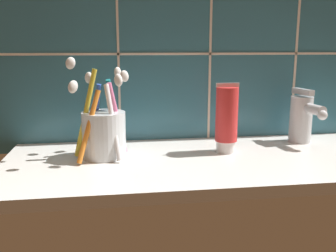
{
  "coord_description": "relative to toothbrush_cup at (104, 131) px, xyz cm",
  "views": [
    {
      "loc": [
        -18.97,
        -65.82,
        22.44
      ],
      "look_at": [
        -9.32,
        1.25,
        8.01
      ],
      "focal_mm": 40.0,
      "sensor_mm": 36.0,
      "label": 1
    }
  ],
  "objects": [
    {
      "name": "sink_counter",
      "position": [
        21.18,
        -3.16,
        -6.08
      ],
      "size": [
        79.71,
        31.45,
        2.0
      ],
      "primitive_type": "cube",
      "color": "silver",
      "rests_on": "ground"
    },
    {
      "name": "tile_wall_backsplash",
      "position": [
        21.18,
        12.81,
        20.41
      ],
      "size": [
        89.71,
        1.72,
        54.97
      ],
      "color": "#336B7F",
      "rests_on": "ground"
    },
    {
      "name": "toothbrush_cup",
      "position": [
        0.0,
        0.0,
        0.0
      ],
      "size": [
        11.87,
        12.98,
        18.8
      ],
      "color": "silver",
      "rests_on": "sink_counter"
    },
    {
      "name": "toothpaste_tube",
      "position": [
        23.63,
        -0.04,
        1.65
      ],
      "size": [
        4.53,
        4.31,
        13.64
      ],
      "color": "white",
      "rests_on": "sink_counter"
    },
    {
      "name": "sink_faucet",
      "position": [
        42.1,
        5.03,
        0.52
      ],
      "size": [
        4.74,
        10.73,
        11.61
      ],
      "rotation": [
        0.0,
        0.0,
        -1.42
      ],
      "color": "silver",
      "rests_on": "sink_counter"
    }
  ]
}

